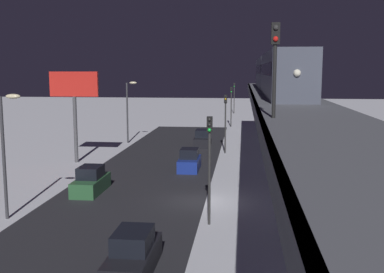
{
  "coord_description": "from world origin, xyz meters",
  "views": [
    {
      "loc": [
        -3.15,
        30.91,
        9.02
      ],
      "look_at": [
        2.08,
        -16.29,
        2.2
      ],
      "focal_mm": 43.22,
      "sensor_mm": 36.0,
      "label": 1
    }
  ],
  "objects_px": {
    "traffic_light_distant": "(234,93)",
    "rail_signal": "(275,53)",
    "sedan_blue": "(189,161)",
    "sedan_black": "(203,139)",
    "traffic_light_near": "(209,155)",
    "sedan_green": "(91,182)",
    "commercial_billboard": "(74,93)",
    "subway_train": "(276,73)",
    "sedan_black_2": "(133,256)",
    "traffic_light_far": "(231,101)",
    "traffic_light_mid": "(225,115)"
  },
  "relations": [
    {
      "from": "traffic_light_distant",
      "to": "rail_signal",
      "type": "bearing_deg",
      "value": 92.36
    },
    {
      "from": "rail_signal",
      "to": "sedan_blue",
      "type": "distance_m",
      "value": 23.69
    },
    {
      "from": "sedan_black",
      "to": "traffic_light_near",
      "type": "relative_size",
      "value": 0.74
    },
    {
      "from": "sedan_green",
      "to": "traffic_light_distant",
      "type": "xyz_separation_m",
      "value": [
        -9.3,
        -65.05,
        3.4
      ]
    },
    {
      "from": "sedan_blue",
      "to": "commercial_billboard",
      "type": "distance_m",
      "value": 13.2
    },
    {
      "from": "subway_train",
      "to": "sedan_blue",
      "type": "relative_size",
      "value": 9.21
    },
    {
      "from": "sedan_blue",
      "to": "traffic_light_distant",
      "type": "bearing_deg",
      "value": 87.06
    },
    {
      "from": "subway_train",
      "to": "sedan_black_2",
      "type": "height_order",
      "value": "subway_train"
    },
    {
      "from": "traffic_light_far",
      "to": "commercial_billboard",
      "type": "bearing_deg",
      "value": 64.65
    },
    {
      "from": "sedan_black",
      "to": "sedan_green",
      "type": "relative_size",
      "value": 1.09
    },
    {
      "from": "subway_train",
      "to": "traffic_light_mid",
      "type": "distance_m",
      "value": 7.67
    },
    {
      "from": "sedan_black",
      "to": "traffic_light_distant",
      "type": "xyz_separation_m",
      "value": [
        -2.9,
        -42.87,
        3.41
      ]
    },
    {
      "from": "sedan_black_2",
      "to": "commercial_billboard",
      "type": "xyz_separation_m",
      "value": [
        11.51,
        -24.06,
        6.03
      ]
    },
    {
      "from": "traffic_light_distant",
      "to": "commercial_billboard",
      "type": "bearing_deg",
      "value": 75.11
    },
    {
      "from": "sedan_blue",
      "to": "sedan_black_2",
      "type": "height_order",
      "value": "same"
    },
    {
      "from": "sedan_black",
      "to": "traffic_light_far",
      "type": "xyz_separation_m",
      "value": [
        -2.9,
        -19.09,
        3.41
      ]
    },
    {
      "from": "traffic_light_mid",
      "to": "commercial_billboard",
      "type": "bearing_deg",
      "value": 24.73
    },
    {
      "from": "sedan_black",
      "to": "traffic_light_distant",
      "type": "relative_size",
      "value": 0.74
    },
    {
      "from": "traffic_light_near",
      "to": "traffic_light_far",
      "type": "distance_m",
      "value": 47.56
    },
    {
      "from": "sedan_blue",
      "to": "sedan_black",
      "type": "bearing_deg",
      "value": 90.0
    },
    {
      "from": "rail_signal",
      "to": "traffic_light_far",
      "type": "relative_size",
      "value": 0.62
    },
    {
      "from": "sedan_black_2",
      "to": "traffic_light_distant",
      "type": "height_order",
      "value": "traffic_light_distant"
    },
    {
      "from": "subway_train",
      "to": "sedan_blue",
      "type": "height_order",
      "value": "subway_train"
    },
    {
      "from": "sedan_black",
      "to": "subway_train",
      "type": "bearing_deg",
      "value": -45.94
    },
    {
      "from": "subway_train",
      "to": "sedan_green",
      "type": "xyz_separation_m",
      "value": [
        14.34,
        13.96,
        -7.98
      ]
    },
    {
      "from": "sedan_black",
      "to": "commercial_billboard",
      "type": "relative_size",
      "value": 0.53
    },
    {
      "from": "sedan_green",
      "to": "sedan_black_2",
      "type": "relative_size",
      "value": 0.93
    },
    {
      "from": "subway_train",
      "to": "rail_signal",
      "type": "relative_size",
      "value": 9.22
    },
    {
      "from": "sedan_green",
      "to": "rail_signal",
      "type": "bearing_deg",
      "value": 134.92
    },
    {
      "from": "rail_signal",
      "to": "sedan_black_2",
      "type": "bearing_deg",
      "value": 6.4
    },
    {
      "from": "traffic_light_distant",
      "to": "traffic_light_near",
      "type": "bearing_deg",
      "value": 90.0
    },
    {
      "from": "subway_train",
      "to": "commercial_billboard",
      "type": "height_order",
      "value": "subway_train"
    },
    {
      "from": "sedan_blue",
      "to": "subway_train",
      "type": "bearing_deg",
      "value": 34.26
    },
    {
      "from": "rail_signal",
      "to": "commercial_billboard",
      "type": "height_order",
      "value": "rail_signal"
    },
    {
      "from": "sedan_black",
      "to": "traffic_light_distant",
      "type": "height_order",
      "value": "traffic_light_distant"
    },
    {
      "from": "sedan_blue",
      "to": "sedan_black_2",
      "type": "distance_m",
      "value": 21.76
    },
    {
      "from": "traffic_light_mid",
      "to": "traffic_light_distant",
      "type": "bearing_deg",
      "value": -90.0
    },
    {
      "from": "traffic_light_far",
      "to": "commercial_billboard",
      "type": "xyz_separation_m",
      "value": [
        14.41,
        30.42,
        2.63
      ]
    },
    {
      "from": "traffic_light_distant",
      "to": "subway_train",
      "type": "bearing_deg",
      "value": 95.64
    },
    {
      "from": "sedan_black_2",
      "to": "sedan_black",
      "type": "bearing_deg",
      "value": 90.0
    },
    {
      "from": "rail_signal",
      "to": "traffic_light_mid",
      "type": "height_order",
      "value": "rail_signal"
    },
    {
      "from": "subway_train",
      "to": "traffic_light_near",
      "type": "height_order",
      "value": "subway_train"
    },
    {
      "from": "traffic_light_near",
      "to": "subway_train",
      "type": "bearing_deg",
      "value": -103.98
    },
    {
      "from": "sedan_green",
      "to": "traffic_light_mid",
      "type": "height_order",
      "value": "traffic_light_mid"
    },
    {
      "from": "sedan_blue",
      "to": "traffic_light_mid",
      "type": "bearing_deg",
      "value": 72.01
    },
    {
      "from": "sedan_green",
      "to": "traffic_light_near",
      "type": "bearing_deg",
      "value": 145.9
    },
    {
      "from": "sedan_black_2",
      "to": "traffic_light_near",
      "type": "bearing_deg",
      "value": 67.24
    },
    {
      "from": "sedan_blue",
      "to": "sedan_black_2",
      "type": "relative_size",
      "value": 0.85
    },
    {
      "from": "rail_signal",
      "to": "sedan_black",
      "type": "xyz_separation_m",
      "value": [
        6.09,
        -34.7,
        -8.94
      ]
    },
    {
      "from": "sedan_green",
      "to": "traffic_light_distant",
      "type": "relative_size",
      "value": 0.68
    }
  ]
}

